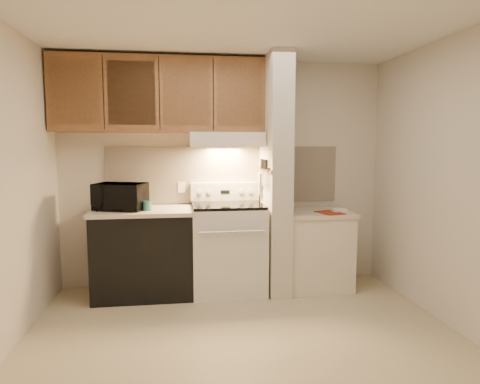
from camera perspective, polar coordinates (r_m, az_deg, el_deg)
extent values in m
plane|color=#BFB08D|center=(3.68, 0.58, -18.92)|extent=(3.60, 3.60, 0.00)
plane|color=white|center=(3.46, 0.63, 21.91)|extent=(3.60, 3.60, 0.00)
cube|color=beige|center=(4.83, -2.12, 2.51)|extent=(3.60, 2.50, 0.02)
cube|color=beige|center=(4.03, 26.77, 1.09)|extent=(0.02, 3.00, 2.50)
cube|color=white|center=(4.82, -2.11, 2.32)|extent=(2.60, 0.02, 0.63)
cube|color=silver|center=(4.61, -1.62, -7.62)|extent=(0.76, 0.65, 0.92)
cube|color=black|center=(4.30, -1.14, -8.11)|extent=(0.50, 0.01, 0.30)
cylinder|color=silver|center=(4.21, -1.08, -5.34)|extent=(0.65, 0.02, 0.02)
cube|color=black|center=(4.52, -1.64, -1.76)|extent=(0.74, 0.64, 0.03)
cube|color=silver|center=(4.79, -2.04, 0.07)|extent=(0.76, 0.08, 0.20)
cube|color=black|center=(4.75, -1.98, 0.02)|extent=(0.10, 0.01, 0.04)
cylinder|color=silver|center=(4.72, -5.36, -0.04)|extent=(0.05, 0.02, 0.05)
cylinder|color=silver|center=(4.73, -4.15, -0.02)|extent=(0.05, 0.02, 0.05)
cylinder|color=silver|center=(4.77, 0.17, 0.05)|extent=(0.05, 0.02, 0.05)
cylinder|color=silver|center=(4.78, 1.36, 0.07)|extent=(0.05, 0.02, 0.05)
cube|color=black|center=(4.61, -12.67, -8.08)|extent=(1.00, 0.63, 0.87)
cube|color=beige|center=(4.52, -12.81, -2.49)|extent=(1.04, 0.67, 0.04)
cube|color=black|center=(4.75, -16.33, -1.84)|extent=(0.22, 0.15, 0.01)
cylinder|color=#2F6D64|center=(4.41, -12.29, -1.80)|extent=(0.10, 0.10, 0.10)
cube|color=silver|center=(4.79, -7.80, 0.62)|extent=(0.08, 0.01, 0.12)
imported|color=black|center=(4.51, -15.67, -0.60)|extent=(0.57, 0.46, 0.27)
cube|color=beige|center=(4.57, 4.73, 2.28)|extent=(0.22, 0.70, 2.50)
cube|color=brown|center=(4.54, 3.30, 2.89)|extent=(0.01, 0.70, 0.04)
cube|color=black|center=(4.49, 3.36, 3.11)|extent=(0.02, 0.42, 0.04)
cube|color=silver|center=(4.34, 3.61, 1.67)|extent=(0.01, 0.03, 0.16)
cylinder|color=black|center=(4.34, 3.59, 3.66)|extent=(0.02, 0.02, 0.10)
cube|color=silver|center=(4.41, 3.41, 1.62)|extent=(0.01, 0.04, 0.18)
cylinder|color=black|center=(4.40, 3.42, 3.70)|extent=(0.02, 0.02, 0.10)
cube|color=silver|center=(4.51, 3.16, 1.60)|extent=(0.01, 0.04, 0.20)
cylinder|color=black|center=(4.48, 3.23, 3.74)|extent=(0.02, 0.02, 0.10)
cube|color=silver|center=(4.56, 3.04, 1.90)|extent=(0.01, 0.04, 0.16)
cylinder|color=black|center=(4.56, 3.01, 3.79)|extent=(0.02, 0.02, 0.10)
cube|color=silver|center=(4.64, 2.83, 1.86)|extent=(0.01, 0.04, 0.18)
cylinder|color=black|center=(4.63, 2.85, 3.83)|extent=(0.02, 0.02, 0.10)
cube|color=gray|center=(4.72, 2.69, 1.05)|extent=(0.03, 0.10, 0.24)
cube|color=silver|center=(4.82, 10.02, -7.76)|extent=(0.70, 0.60, 0.81)
cube|color=beige|center=(4.74, 10.11, -2.77)|extent=(0.74, 0.64, 0.04)
cube|color=maroon|center=(4.63, 11.88, -2.71)|extent=(0.28, 0.34, 0.01)
cube|color=white|center=(4.71, 13.05, -2.39)|extent=(0.15, 0.10, 0.04)
cube|color=silver|center=(4.60, -1.85, 7.00)|extent=(0.78, 0.44, 0.15)
cube|color=silver|center=(4.39, -1.54, 6.44)|extent=(0.78, 0.04, 0.06)
cube|color=brown|center=(4.65, -10.63, 12.57)|extent=(2.18, 0.33, 0.77)
cube|color=brown|center=(4.60, -21.19, 12.33)|extent=(0.46, 0.01, 0.63)
cube|color=black|center=(4.54, -17.76, 12.53)|extent=(0.01, 0.01, 0.73)
cube|color=brown|center=(4.51, -14.26, 12.68)|extent=(0.46, 0.01, 0.63)
cube|color=black|center=(4.49, -10.71, 12.79)|extent=(0.01, 0.01, 0.73)
cube|color=brown|center=(4.49, -7.14, 12.86)|extent=(0.46, 0.01, 0.63)
cube|color=black|center=(4.50, -3.58, 12.87)|extent=(0.01, 0.01, 0.73)
cube|color=brown|center=(4.53, -0.06, 12.84)|extent=(0.46, 0.01, 0.63)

